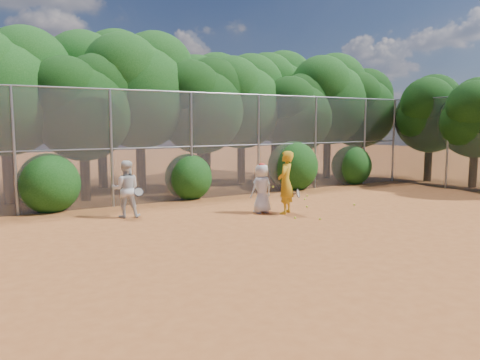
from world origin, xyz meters
TOP-DOWN VIEW (x-y plane):
  - ground at (0.00, 0.00)m, footprint 80.00×80.00m
  - fence_back at (-0.12, 6.00)m, footprint 20.05×0.09m
  - fence_side at (10.00, 3.00)m, footprint 0.09×6.09m
  - tree_1 at (-6.94, 8.54)m, footprint 4.64×4.03m
  - tree_2 at (-4.45, 7.83)m, footprint 3.99×3.47m
  - tree_3 at (-1.94, 8.84)m, footprint 4.89×4.26m
  - tree_4 at (0.55, 8.24)m, footprint 4.19×3.64m
  - tree_5 at (3.06, 9.04)m, footprint 4.51×3.92m
  - tree_6 at (5.55, 8.03)m, footprint 3.86×3.36m
  - tree_7 at (8.06, 8.64)m, footprint 4.77×4.14m
  - tree_8 at (10.05, 8.34)m, footprint 4.25×3.70m
  - tree_10 at (-2.93, 11.05)m, footprint 5.15×4.48m
  - tree_11 at (2.06, 10.64)m, footprint 4.64×4.03m
  - tree_12 at (6.56, 11.24)m, footprint 5.02×4.37m
  - tree_13 at (11.45, 5.03)m, footprint 3.86×3.36m
  - tree_14 at (11.25, 2.53)m, footprint 3.61×3.14m
  - bush_0 at (-6.00, 6.30)m, footprint 2.00×2.00m
  - bush_1 at (-1.00, 6.30)m, footprint 1.80×1.80m
  - bush_2 at (4.00, 6.30)m, footprint 2.20×2.20m
  - bush_3 at (7.50, 6.30)m, footprint 1.90×1.90m
  - player_yellow at (0.33, 1.91)m, footprint 0.93×0.82m
  - player_teen at (-0.25, 2.40)m, footprint 0.80×0.55m
  - player_white at (-4.18, 3.96)m, footprint 1.02×0.90m
  - ball_0 at (1.60, 2.38)m, footprint 0.07×0.07m
  - ball_1 at (2.55, 3.67)m, footprint 0.07×0.07m
  - ball_2 at (0.60, 0.55)m, footprint 0.07×0.07m
  - ball_3 at (3.27, 1.83)m, footprint 0.07×0.07m
  - ball_4 at (0.08, 1.08)m, footprint 0.07×0.07m
  - ball_5 at (3.15, 4.25)m, footprint 0.07×0.07m

SIDE VIEW (x-z plane):
  - ground at x=0.00m, z-range 0.00..0.00m
  - ball_0 at x=1.60m, z-range 0.00..0.07m
  - ball_1 at x=2.55m, z-range 0.00..0.07m
  - ball_2 at x=0.60m, z-range 0.00..0.07m
  - ball_3 at x=3.27m, z-range 0.00..0.07m
  - ball_4 at x=0.08m, z-range 0.00..0.07m
  - ball_5 at x=3.15m, z-range 0.00..0.07m
  - player_teen at x=-0.25m, z-range -0.01..1.60m
  - player_white at x=-4.18m, z-range 0.00..1.74m
  - bush_1 at x=-1.00m, z-range 0.00..1.80m
  - bush_3 at x=7.50m, z-range 0.00..1.90m
  - player_yellow at x=0.33m, z-range 0.00..2.00m
  - bush_0 at x=-6.00m, z-range 0.00..2.00m
  - bush_2 at x=4.00m, z-range 0.00..2.20m
  - fence_side at x=10.00m, z-range 0.04..4.06m
  - fence_back at x=-0.12m, z-range 0.04..4.06m
  - tree_14 at x=11.25m, z-range 0.77..5.71m
  - tree_6 at x=5.55m, z-range 0.82..6.11m
  - tree_13 at x=11.45m, z-range 0.82..6.11m
  - tree_2 at x=-4.45m, z-range 0.85..6.32m
  - tree_4 at x=0.55m, z-range 0.89..6.62m
  - tree_8 at x=10.05m, z-range 0.91..6.73m
  - tree_5 at x=3.06m, z-range 0.96..7.13m
  - tree_1 at x=-6.94m, z-range 0.99..7.34m
  - tree_11 at x=2.06m, z-range 0.99..7.34m
  - tree_7 at x=8.06m, z-range 1.02..7.54m
  - tree_3 at x=-1.94m, z-range 1.04..7.75m
  - tree_12 at x=6.56m, z-range 1.07..7.95m
  - tree_10 at x=-2.93m, z-range 1.10..8.16m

